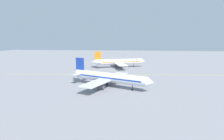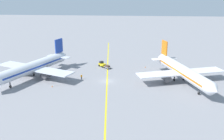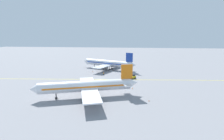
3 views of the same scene
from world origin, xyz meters
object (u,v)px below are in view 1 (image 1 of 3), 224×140
airplane_adjacent_stand (108,77)px  traffic_cone_mid_apron (89,66)px  traffic_cone_near_nose (93,69)px  traffic_cone_by_wingtip (128,82)px  ground_crew_worker (113,76)px  baggage_tug_white (85,73)px  airplane_at_gate (119,62)px  baggage_cart_trailing (91,73)px  traffic_cone_far_edge (88,83)px

airplane_adjacent_stand → traffic_cone_mid_apron: (-48.92, -19.49, -3.43)m
traffic_cone_near_nose → traffic_cone_mid_apron: same height
traffic_cone_by_wingtip → traffic_cone_near_nose: bearing=-142.3°
ground_crew_worker → traffic_cone_by_wingtip: (7.45, 7.37, -0.63)m
airplane_adjacent_stand → traffic_cone_near_nose: size_ratio=61.69×
baggage_tug_white → ground_crew_worker: 15.65m
ground_crew_worker → traffic_cone_mid_apron: size_ratio=3.05×
traffic_cone_mid_apron → airplane_at_gate: bearing=85.4°
traffic_cone_near_nose → baggage_tug_white: bearing=-0.5°
ground_crew_worker → traffic_cone_by_wingtip: ground_crew_worker is taller
ground_crew_worker → traffic_cone_by_wingtip: bearing=44.7°
airplane_at_gate → traffic_cone_mid_apron: airplane_at_gate is taller
traffic_cone_near_nose → traffic_cone_mid_apron: bearing=-157.2°
traffic_cone_by_wingtip → airplane_at_gate: bearing=-169.8°
baggage_cart_trailing → traffic_cone_mid_apron: size_ratio=5.20×
baggage_tug_white → traffic_cone_near_nose: baggage_tug_white is taller
airplane_at_gate → baggage_cart_trailing: bearing=-27.5°
baggage_cart_trailing → airplane_at_gate: bearing=152.5°
traffic_cone_near_nose → baggage_cart_trailing: bearing=9.3°
baggage_cart_trailing → ground_crew_worker: (7.23, 12.40, 0.15)m
traffic_cone_mid_apron → traffic_cone_far_edge: same height
baggage_tug_white → ground_crew_worker: baggage_tug_white is taller
airplane_at_gate → baggage_tug_white: airplane_at_gate is taller
baggage_tug_white → traffic_cone_near_nose: (-16.07, 0.15, -0.63)m
airplane_at_gate → airplane_adjacent_stand: (47.32, -0.60, 0.00)m
airplane_adjacent_stand → traffic_cone_mid_apron: airplane_adjacent_stand is taller
baggage_tug_white → ground_crew_worker: bearing=71.4°
airplane_at_gate → baggage_cart_trailing: 27.66m
traffic_cone_by_wingtip → traffic_cone_far_edge: (4.84, -16.37, 0.00)m
baggage_cart_trailing → traffic_cone_far_edge: 19.82m
airplane_adjacent_stand → traffic_cone_mid_apron: bearing=-158.3°
traffic_cone_mid_apron → traffic_cone_by_wingtip: bearing=33.7°
airplane_at_gate → baggage_tug_white: bearing=-29.7°
baggage_cart_trailing → traffic_cone_by_wingtip: bearing=53.4°
baggage_cart_trailing → traffic_cone_by_wingtip: 24.63m
ground_crew_worker → traffic_cone_far_edge: bearing=-36.2°
baggage_tug_white → ground_crew_worker: size_ratio=1.92×
airplane_at_gate → airplane_adjacent_stand: bearing=-0.7°
airplane_adjacent_stand → baggage_tug_white: 25.46m
ground_crew_worker → traffic_cone_far_edge: size_ratio=3.05×
airplane_at_gate → traffic_cone_mid_apron: 20.45m
traffic_cone_mid_apron → baggage_cart_trailing: bearing=15.8°
airplane_at_gate → traffic_cone_near_nose: (10.54, -15.00, -3.43)m
baggage_tug_white → traffic_cone_mid_apron: bearing=-170.1°
baggage_tug_white → traffic_cone_near_nose: size_ratio=5.86×
traffic_cone_far_edge → baggage_tug_white: bearing=-161.4°
airplane_at_gate → traffic_cone_mid_apron: (-1.61, -20.09, -3.43)m
airplane_at_gate → ground_crew_worker: size_ratio=20.63×
ground_crew_worker → traffic_cone_far_edge: (12.30, -9.00, -0.63)m
airplane_at_gate → baggage_tug_white: (26.61, -15.15, -2.81)m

